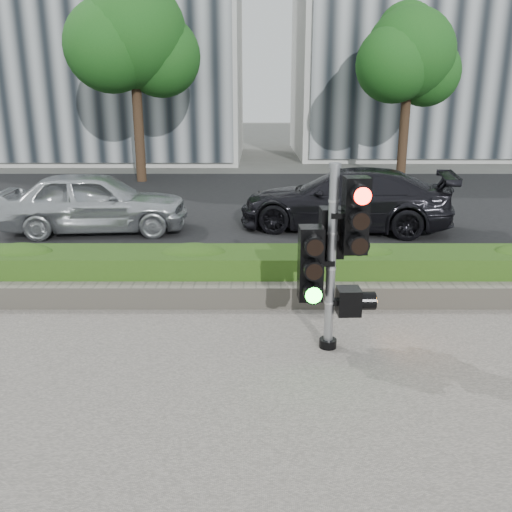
# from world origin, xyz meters

# --- Properties ---
(ground) EXTENTS (120.00, 120.00, 0.00)m
(ground) POSITION_xyz_m (0.00, 0.00, 0.00)
(ground) COLOR #51514C
(ground) RESTS_ON ground
(road) EXTENTS (60.00, 13.00, 0.02)m
(road) POSITION_xyz_m (0.00, 10.00, 0.01)
(road) COLOR black
(road) RESTS_ON ground
(curb) EXTENTS (60.00, 0.25, 0.12)m
(curb) POSITION_xyz_m (0.00, 3.15, 0.06)
(curb) COLOR gray
(curb) RESTS_ON ground
(stone_wall) EXTENTS (12.00, 0.32, 0.34)m
(stone_wall) POSITION_xyz_m (0.00, 1.90, 0.20)
(stone_wall) COLOR gray
(stone_wall) RESTS_ON sidewalk
(hedge) EXTENTS (12.00, 1.00, 0.68)m
(hedge) POSITION_xyz_m (0.00, 2.55, 0.37)
(hedge) COLOR #528629
(hedge) RESTS_ON sidewalk
(building_left) EXTENTS (16.00, 9.00, 15.00)m
(building_left) POSITION_xyz_m (-9.00, 23.00, 7.50)
(building_left) COLOR #B7B7B2
(building_left) RESTS_ON ground
(building_right) EXTENTS (18.00, 10.00, 12.00)m
(building_right) POSITION_xyz_m (11.00, 25.00, 6.00)
(building_right) COLOR #B7B7B2
(building_right) RESTS_ON ground
(tree_left) EXTENTS (4.61, 4.03, 7.34)m
(tree_left) POSITION_xyz_m (-4.52, 14.56, 5.04)
(tree_left) COLOR black
(tree_left) RESTS_ON ground
(tree_right) EXTENTS (4.10, 3.58, 6.53)m
(tree_right) POSITION_xyz_m (5.48, 15.55, 4.48)
(tree_right) COLOR black
(tree_right) RESTS_ON ground
(traffic_signal) EXTENTS (0.81, 0.60, 2.35)m
(traffic_signal) POSITION_xyz_m (0.76, 0.52, 1.33)
(traffic_signal) COLOR black
(traffic_signal) RESTS_ON sidewalk
(car_silver) EXTENTS (4.38, 2.09, 1.44)m
(car_silver) POSITION_xyz_m (-3.94, 6.62, 0.74)
(car_silver) COLOR silver
(car_silver) RESTS_ON road
(car_dark) EXTENTS (5.29, 2.94, 1.45)m
(car_dark) POSITION_xyz_m (1.93, 6.96, 0.74)
(car_dark) COLOR black
(car_dark) RESTS_ON road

